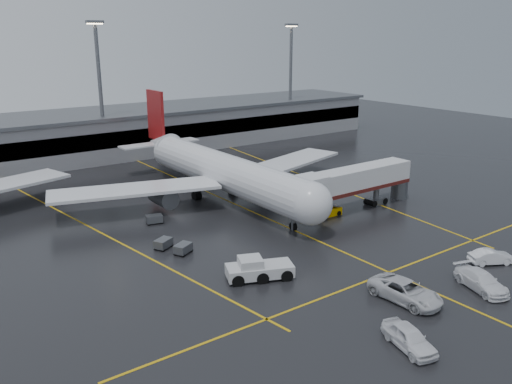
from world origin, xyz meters
TOP-DOWN VIEW (x-y plane):
  - ground at (0.00, 0.00)m, footprint 220.00×220.00m
  - apron_line_centre at (0.00, 0.00)m, footprint 0.25×90.00m
  - apron_line_stop at (0.00, -22.00)m, footprint 60.00×0.25m
  - apron_line_left at (-20.00, 10.00)m, footprint 9.99×69.35m
  - apron_line_right at (18.00, 10.00)m, footprint 7.57×69.64m
  - terminal at (0.00, 47.93)m, footprint 122.00×19.00m
  - light_mast_mid at (-5.00, 42.00)m, footprint 3.00×1.20m
  - light_mast_right at (40.00, 42.00)m, footprint 3.00×1.20m
  - main_airliner at (0.00, 9.70)m, footprint 48.80×45.60m
  - jet_bridge at (11.87, -6.00)m, footprint 19.90×3.40m
  - pushback_tractor at (-11.48, -15.27)m, footprint 7.00×4.90m
  - belt_loader at (7.35, -5.62)m, footprint 3.45×1.80m
  - service_van_a at (-3.50, -26.74)m, footprint 3.48×6.96m
  - service_van_b at (4.05, -29.48)m, footprint 4.10×6.34m
  - service_van_c at (10.25, -26.84)m, footprint 4.82×3.61m
  - service_van_d at (-9.31, -31.73)m, footprint 3.28×5.47m
  - baggage_cart_a at (-14.43, -5.52)m, footprint 2.37×2.08m
  - baggage_cart_b at (-15.51, -2.91)m, footprint 2.38×2.08m
  - baggage_cart_c at (-12.74, 5.15)m, footprint 2.25×1.74m

SIDE VIEW (x-z plane):
  - ground at x=0.00m, z-range 0.00..0.00m
  - apron_line_centre at x=0.00m, z-range 0.00..0.02m
  - apron_line_stop at x=0.00m, z-range 0.00..0.02m
  - apron_line_left at x=-20.00m, z-range 0.00..0.02m
  - apron_line_right at x=18.00m, z-range 0.00..0.02m
  - belt_loader at x=7.35m, z-range -0.54..1.59m
  - baggage_cart_a at x=-14.43m, z-range 0.07..1.19m
  - baggage_cart_b at x=-15.51m, z-range 0.07..1.19m
  - baggage_cart_c at x=-12.74m, z-range 0.07..1.19m
  - service_van_c at x=10.25m, z-range 0.00..1.52m
  - service_van_b at x=4.05m, z-range 0.00..1.71m
  - service_van_d at x=-9.31m, z-range 0.00..1.74m
  - pushback_tractor at x=-11.48m, z-range -0.24..2.08m
  - service_van_a at x=-3.50m, z-range 0.00..1.89m
  - jet_bridge at x=11.87m, z-range 0.91..6.96m
  - main_airliner at x=0.00m, z-range -2.84..11.26m
  - terminal at x=0.00m, z-range 0.02..8.62m
  - light_mast_mid at x=-5.00m, z-range 1.75..27.20m
  - light_mast_right at x=40.00m, z-range 1.75..27.20m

